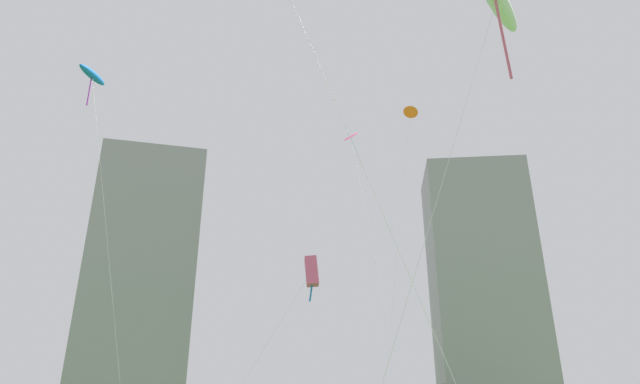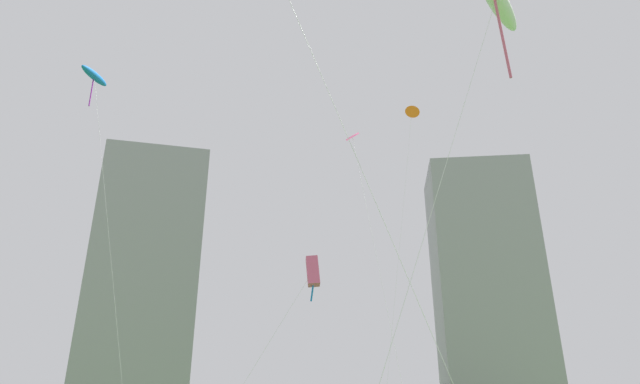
{
  "view_description": "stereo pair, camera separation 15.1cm",
  "coord_description": "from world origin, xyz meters",
  "px_view_note": "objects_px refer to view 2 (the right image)",
  "views": [
    {
      "loc": [
        1.46,
        -10.49,
        1.94
      ],
      "look_at": [
        2.89,
        11.11,
        11.16
      ],
      "focal_mm": 30.87,
      "sensor_mm": 36.0,
      "label": 1
    },
    {
      "loc": [
        1.62,
        -10.5,
        1.94
      ],
      "look_at": [
        2.89,
        11.11,
        11.16
      ],
      "focal_mm": 30.87,
      "sensor_mm": 36.0,
      "label": 2
    }
  ],
  "objects_px": {
    "kite_flying_4": "(412,115)",
    "distant_highrise_0": "(487,292)",
    "kite_flying_0": "(353,139)",
    "distant_highrise_1": "(144,282)",
    "kite_flying_6": "(94,76)",
    "kite_flying_5": "(313,272)"
  },
  "relations": [
    {
      "from": "kite_flying_4",
      "to": "distant_highrise_0",
      "type": "height_order",
      "value": "distant_highrise_0"
    },
    {
      "from": "kite_flying_0",
      "to": "kite_flying_4",
      "type": "xyz_separation_m",
      "value": [
        5.93,
        3.35,
        4.52
      ]
    },
    {
      "from": "kite_flying_4",
      "to": "distant_highrise_1",
      "type": "distance_m",
      "value": 101.66
    },
    {
      "from": "kite_flying_4",
      "to": "distant_highrise_1",
      "type": "relative_size",
      "value": 0.43
    },
    {
      "from": "kite_flying_0",
      "to": "distant_highrise_1",
      "type": "height_order",
      "value": "distant_highrise_1"
    },
    {
      "from": "kite_flying_0",
      "to": "distant_highrise_1",
      "type": "relative_size",
      "value": 0.36
    },
    {
      "from": "kite_flying_0",
      "to": "distant_highrise_1",
      "type": "distance_m",
      "value": 102.54
    },
    {
      "from": "distant_highrise_0",
      "to": "kite_flying_6",
      "type": "bearing_deg",
      "value": -119.56
    },
    {
      "from": "kite_flying_4",
      "to": "distant_highrise_1",
      "type": "bearing_deg",
      "value": 116.89
    },
    {
      "from": "kite_flying_0",
      "to": "kite_flying_4",
      "type": "relative_size",
      "value": 0.85
    },
    {
      "from": "kite_flying_0",
      "to": "kite_flying_4",
      "type": "bearing_deg",
      "value": 29.44
    },
    {
      "from": "kite_flying_4",
      "to": "kite_flying_6",
      "type": "bearing_deg",
      "value": -175.64
    },
    {
      "from": "kite_flying_5",
      "to": "distant_highrise_1",
      "type": "relative_size",
      "value": 0.17
    },
    {
      "from": "kite_flying_5",
      "to": "kite_flying_6",
      "type": "height_order",
      "value": "kite_flying_6"
    },
    {
      "from": "kite_flying_4",
      "to": "kite_flying_5",
      "type": "bearing_deg",
      "value": -130.67
    },
    {
      "from": "distant_highrise_1",
      "to": "kite_flying_4",
      "type": "bearing_deg",
      "value": -72.95
    },
    {
      "from": "kite_flying_0",
      "to": "distant_highrise_1",
      "type": "xyz_separation_m",
      "value": [
        -39.97,
        93.87,
        10.27
      ]
    },
    {
      "from": "distant_highrise_1",
      "to": "kite_flying_5",
      "type": "bearing_deg",
      "value": -80.14
    },
    {
      "from": "kite_flying_6",
      "to": "distant_highrise_1",
      "type": "xyz_separation_m",
      "value": [
        -17.7,
        92.68,
        4.17
      ]
    },
    {
      "from": "kite_flying_0",
      "to": "kite_flying_5",
      "type": "relative_size",
      "value": 2.16
    },
    {
      "from": "kite_flying_0",
      "to": "kite_flying_6",
      "type": "distance_m",
      "value": 23.12
    },
    {
      "from": "distant_highrise_0",
      "to": "kite_flying_4",
      "type": "bearing_deg",
      "value": -104.85
    }
  ]
}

